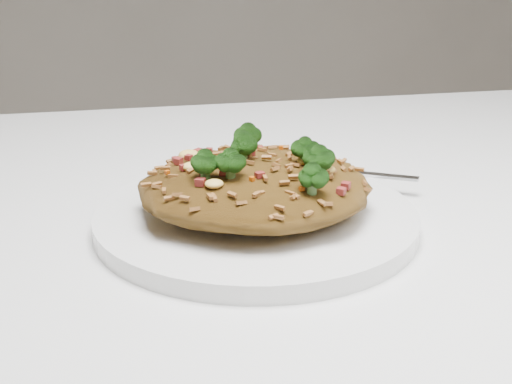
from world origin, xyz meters
The scene contains 4 objects.
dining_table centered at (0.00, 0.00, 0.66)m, with size 1.20×0.80×0.75m.
plate centered at (0.11, -0.01, 0.76)m, with size 0.25×0.25×0.01m, color white.
fried_rice centered at (0.11, -0.01, 0.79)m, with size 0.18×0.16×0.06m.
fork centered at (0.20, 0.06, 0.77)m, with size 0.15×0.09×0.00m.
Camera 1 is at (0.01, -0.51, 0.97)m, focal length 50.00 mm.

